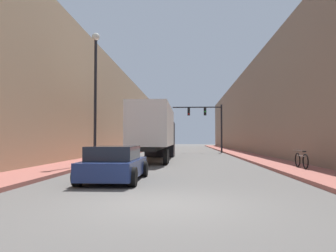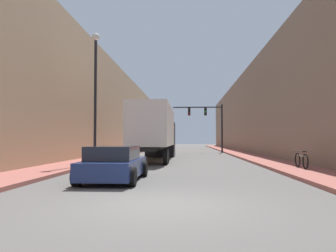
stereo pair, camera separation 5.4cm
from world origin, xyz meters
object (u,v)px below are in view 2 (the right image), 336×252
traffic_signal_gantry (210,119)px  semi_truck (156,131)px  sedan_car (114,164)px  parked_bicycle (301,160)px  street_lamp (95,82)px

traffic_signal_gantry → semi_truck: bearing=-110.3°
sedan_car → parked_bicycle: (8.24, 4.24, -0.09)m
sedan_car → parked_bicycle: bearing=27.3°
traffic_signal_gantry → parked_bicycle: 22.42m
traffic_signal_gantry → street_lamp: street_lamp is taller
semi_truck → traffic_signal_gantry: 14.51m
parked_bicycle → traffic_signal_gantry: bearing=97.7°
semi_truck → traffic_signal_gantry: traffic_signal_gantry is taller
semi_truck → traffic_signal_gantry: bearing=69.7°
semi_truck → sedan_car: bearing=-91.3°
sedan_car → traffic_signal_gantry: size_ratio=0.73×
street_lamp → parked_bicycle: 11.73m
sedan_car → parked_bicycle: size_ratio=2.31×
traffic_signal_gantry → street_lamp: bearing=-111.2°
street_lamp → parked_bicycle: street_lamp is taller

